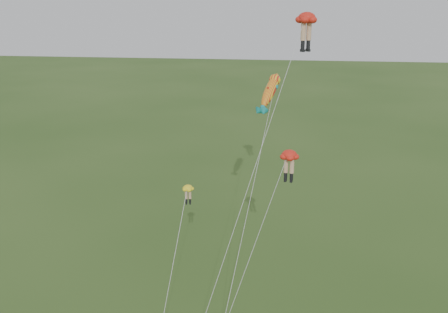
# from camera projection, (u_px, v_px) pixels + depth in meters

# --- Properties ---
(legs_kite_red_high) EXTENTS (7.58, 12.30, 20.25)m
(legs_kite_red_high) POSITION_uv_depth(u_px,v_px,m) (305.00, 25.00, 34.63)
(legs_kite_red_high) COLOR red
(legs_kite_red_high) RESTS_ON ground
(legs_kite_red_mid) EXTENTS (4.93, 5.38, 12.04)m
(legs_kite_red_mid) POSITION_uv_depth(u_px,v_px,m) (288.00, 161.00, 31.56)
(legs_kite_red_mid) COLOR red
(legs_kite_red_mid) RESTS_ON ground
(legs_kite_yellow) EXTENTS (1.76, 5.94, 9.54)m
(legs_kite_yellow) POSITION_uv_depth(u_px,v_px,m) (186.00, 202.00, 32.43)
(legs_kite_yellow) COLOR yellow
(legs_kite_yellow) RESTS_ON ground
(fish_kite) EXTENTS (3.54, 12.67, 15.99)m
(fish_kite) POSITION_uv_depth(u_px,v_px,m) (270.00, 92.00, 37.14)
(fish_kite) COLOR yellow
(fish_kite) RESTS_ON ground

